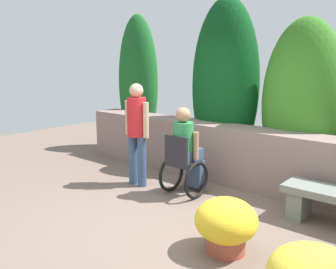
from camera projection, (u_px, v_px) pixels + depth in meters
The scene contains 6 objects.
ground_plane at pixel (172, 223), 4.52m from camera, with size 13.90×13.90×0.00m, color #6F5D51.
stone_retaining_wall at pixel (246, 157), 5.82m from camera, with size 6.87×0.56×0.94m, color gray.
hedge_backdrop at pixel (274, 98), 6.05m from camera, with size 6.91×1.15×3.08m.
person_in_wheelchair at pixel (185, 154), 5.38m from camera, with size 0.53×0.66×1.33m.
person_standing_companion at pixel (137, 128), 5.74m from camera, with size 0.49×0.30×1.64m.
flower_pot_terracotta_by_wall at pixel (226, 224), 3.78m from camera, with size 0.66×0.66×0.58m.
Camera 1 is at (2.70, -3.23, 1.97)m, focal length 38.83 mm.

